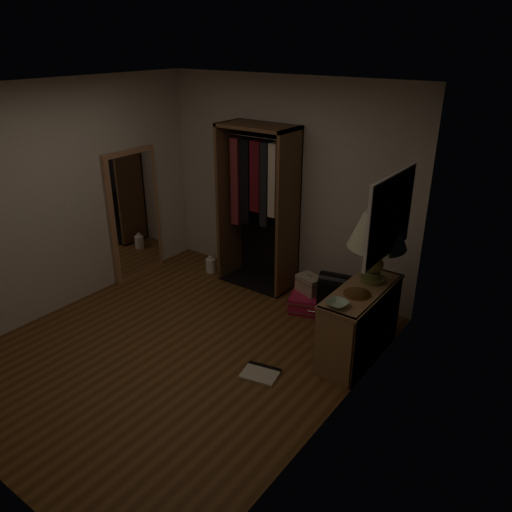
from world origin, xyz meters
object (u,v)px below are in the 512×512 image
at_px(console_bookshelf, 361,320).
at_px(train_case, 310,284).
at_px(open_wardrobe, 260,194).
at_px(table_lamp, 378,232).
at_px(pink_suitcase, 318,302).
at_px(floor_mirror, 135,215).
at_px(black_bag, 335,288).
at_px(white_jug, 211,265).

relative_size(console_bookshelf, train_case, 3.19).
relative_size(open_wardrobe, table_lamp, 2.81).
bearing_deg(pink_suitcase, open_wardrobe, 149.11).
distance_m(open_wardrobe, train_case, 1.27).
relative_size(floor_mirror, train_case, 4.84).
relative_size(pink_suitcase, train_case, 2.21).
bearing_deg(open_wardrobe, train_case, -13.23).
xyz_separation_m(console_bookshelf, open_wardrobe, (-1.78, 0.73, 0.81)).
bearing_deg(black_bag, train_case, 156.36).
bearing_deg(floor_mirror, train_case, 13.56).
bearing_deg(pink_suitcase, train_case, 160.46).
bearing_deg(black_bag, console_bookshelf, -52.89).
distance_m(open_wardrobe, pink_suitcase, 1.51).
height_order(open_wardrobe, floor_mirror, open_wardrobe).
relative_size(console_bookshelf, pink_suitcase, 1.44).
bearing_deg(open_wardrobe, pink_suitcase, -11.62).
bearing_deg(black_bag, pink_suitcase, 150.70).
xyz_separation_m(open_wardrobe, black_bag, (1.24, -0.28, -0.81)).
height_order(console_bookshelf, table_lamp, table_lamp).
relative_size(train_case, white_jug, 1.50).
xyz_separation_m(console_bookshelf, floor_mirror, (-3.24, -0.04, 0.45)).
bearing_deg(train_case, pink_suitcase, 16.78).
bearing_deg(black_bag, white_jug, 164.37).
distance_m(floor_mirror, train_case, 2.47).
bearing_deg(white_jug, pink_suitcase, -1.21).
xyz_separation_m(open_wardrobe, table_lamp, (1.78, -0.53, 0.08)).
bearing_deg(console_bookshelf, open_wardrobe, 157.55).
bearing_deg(white_jug, train_case, -1.28).
xyz_separation_m(open_wardrobe, pink_suitcase, (1.01, -0.21, -1.10)).
xyz_separation_m(floor_mirror, black_bag, (2.71, 0.49, -0.46)).
height_order(pink_suitcase, white_jug, white_jug).
height_order(console_bookshelf, floor_mirror, floor_mirror).
height_order(floor_mirror, black_bag, floor_mirror).
height_order(pink_suitcase, table_lamp, table_lamp).
xyz_separation_m(black_bag, white_jug, (-1.95, 0.11, -0.29)).
height_order(black_bag, table_lamp, table_lamp).
bearing_deg(floor_mirror, table_lamp, 4.23).
distance_m(console_bookshelf, table_lamp, 0.91).
relative_size(open_wardrobe, white_jug, 8.74).
relative_size(console_bookshelf, open_wardrobe, 0.55).
distance_m(open_wardrobe, black_bag, 1.51).
distance_m(console_bookshelf, pink_suitcase, 0.98).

